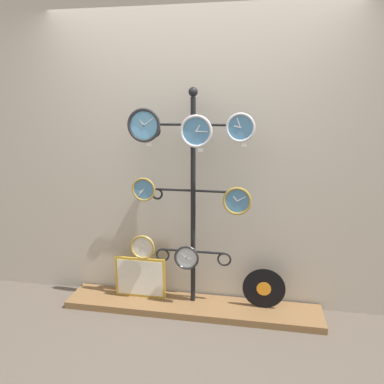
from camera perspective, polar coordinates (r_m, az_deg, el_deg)
The scene contains 16 objects.
ground_plane at distance 3.12m, azimuth -1.26°, elevation -20.74°, with size 12.00×12.00×0.00m, color brown.
shop_wall at distance 3.16m, azimuth 0.68°, elevation 7.03°, with size 4.40×0.04×2.80m.
low_shelf at distance 3.40m, azimuth -0.03°, elevation -17.06°, with size 2.20×0.36×0.06m.
display_stand at distance 3.16m, azimuth 0.16°, elevation -5.76°, with size 0.76×0.34×1.87m.
clock_top_left at distance 2.98m, azimuth -7.33°, elevation 10.05°, with size 0.27×0.04×0.27m.
clock_top_center at distance 2.88m, azimuth 0.65°, elevation 9.23°, with size 0.25×0.04×0.25m.
clock_top_right at distance 2.85m, azimuth 7.40°, elevation 9.71°, with size 0.22×0.04×0.22m.
clock_middle_left at distance 3.08m, azimuth -7.36°, elevation 0.40°, with size 0.20×0.04×0.20m.
clock_middle_right at distance 2.93m, azimuth 6.90°, elevation -1.36°, with size 0.22×0.04×0.22m.
clock_bottom_left at distance 3.23m, azimuth -7.52°, elevation -8.32°, with size 0.22×0.04×0.22m.
clock_bottom_center at distance 3.15m, azimuth -0.81°, elevation -9.95°, with size 0.21×0.04×0.21m.
vinyl_record at distance 3.29m, azimuth 10.89°, elevation -14.26°, with size 0.36×0.01×0.36m.
picture_frame at distance 3.43m, azimuth -7.91°, elevation -12.78°, with size 0.46×0.02×0.37m.
price_tag_upper at distance 2.98m, azimuth -6.57°, elevation 7.22°, with size 0.04×0.00×0.03m.
price_tag_mid at distance 2.89m, azimuth 1.31°, elevation 6.44°, with size 0.04×0.00×0.03m.
price_tag_lower at distance 2.85m, azimuth 7.93°, elevation 7.15°, with size 0.04×0.00×0.03m.
Camera 1 is at (0.52, -2.53, 1.75)m, focal length 35.00 mm.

